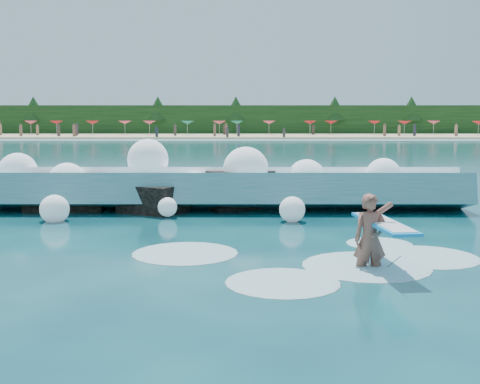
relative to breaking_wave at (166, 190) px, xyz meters
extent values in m
plane|color=#082F40|center=(1.02, -7.33, -0.60)|extent=(200.00, 200.00, 0.00)
cube|color=tan|center=(1.02, 70.67, -0.40)|extent=(140.00, 20.00, 0.40)
cube|color=silver|center=(1.02, 59.67, -0.56)|extent=(140.00, 5.00, 0.08)
cube|color=black|center=(1.02, 80.67, 1.90)|extent=(140.00, 4.00, 5.00)
cube|color=teal|center=(0.00, -0.16, -0.10)|extent=(19.89, 3.03, 1.66)
cube|color=white|center=(0.00, 0.64, 0.40)|extent=(19.89, 1.40, 0.77)
cube|color=black|center=(-3.31, -0.17, -0.13)|extent=(2.64, 2.05, 1.37)
cube|color=black|center=(-0.31, -0.97, -0.23)|extent=(2.36, 2.19, 1.05)
cube|color=black|center=(2.39, 0.23, -0.08)|extent=(2.63, 2.44, 1.47)
imported|color=brown|center=(5.14, -8.35, 0.01)|extent=(0.70, 0.47, 1.86)
cube|color=#0D93E8|center=(5.42, -8.30, 0.33)|extent=(0.86, 2.59, 0.06)
cube|color=white|center=(5.42, -8.30, 0.35)|extent=(0.74, 2.36, 0.06)
cylinder|color=black|center=(5.32, -9.55, -0.15)|extent=(0.01, 0.91, 0.43)
sphere|color=white|center=(-5.19, 0.48, 0.57)|extent=(1.34, 1.34, 1.34)
sphere|color=white|center=(-3.23, -0.42, 0.34)|extent=(1.25, 1.25, 1.25)
sphere|color=white|center=(-0.68, 0.51, 1.01)|extent=(1.42, 1.42, 1.42)
sphere|color=white|center=(1.00, -0.30, 0.13)|extent=(1.08, 1.08, 1.08)
sphere|color=white|center=(2.70, 0.01, 0.71)|extent=(1.53, 1.53, 1.53)
sphere|color=white|center=(4.78, 0.23, 0.37)|extent=(1.32, 1.32, 1.32)
sphere|color=white|center=(7.28, -0.36, 0.52)|extent=(1.18, 1.18, 1.18)
sphere|color=white|center=(-2.98, -2.67, -0.25)|extent=(0.87, 0.87, 0.87)
sphere|color=white|center=(0.29, -2.09, -0.27)|extent=(0.59, 0.59, 0.59)
sphere|color=white|center=(4.05, -2.79, -0.23)|extent=(0.77, 0.77, 0.77)
ellipsoid|color=silver|center=(5.13, -8.10, -0.60)|extent=(2.68, 2.68, 0.13)
ellipsoid|color=silver|center=(3.32, -9.35, -0.60)|extent=(2.18, 2.18, 0.11)
ellipsoid|color=silver|center=(6.61, -7.27, -0.60)|extent=(2.35, 2.35, 0.12)
ellipsoid|color=silver|center=(1.28, -6.92, -0.60)|extent=(2.43, 2.43, 0.12)
ellipsoid|color=silver|center=(5.91, -5.88, -0.60)|extent=(1.61, 1.61, 0.08)
cone|color=#E04162|center=(-30.33, 74.11, 1.65)|extent=(2.00, 2.00, 0.50)
cone|color=red|center=(-26.12, 73.52, 1.65)|extent=(2.00, 2.00, 0.50)
cone|color=red|center=(-20.14, 71.93, 1.65)|extent=(2.00, 2.00, 0.50)
cone|color=#E04162|center=(-15.45, 73.30, 1.65)|extent=(2.00, 2.00, 0.50)
cone|color=#E04162|center=(-11.50, 72.26, 1.65)|extent=(2.00, 2.00, 0.50)
cone|color=#14806C|center=(-5.65, 71.82, 1.65)|extent=(2.00, 2.00, 0.50)
cone|color=#E04162|center=(-0.77, 71.59, 1.65)|extent=(2.00, 2.00, 0.50)
cone|color=#14806C|center=(1.91, 72.92, 1.65)|extent=(2.00, 2.00, 0.50)
cone|color=#E04162|center=(6.85, 72.89, 1.65)|extent=(2.00, 2.00, 0.50)
cone|color=red|center=(13.14, 72.55, 1.65)|extent=(2.00, 2.00, 0.50)
cone|color=red|center=(16.55, 73.86, 1.65)|extent=(2.00, 2.00, 0.50)
cone|color=red|center=(23.10, 72.83, 1.65)|extent=(2.00, 2.00, 0.50)
cone|color=red|center=(27.02, 70.27, 1.65)|extent=(2.00, 2.00, 0.50)
cone|color=#E04162|center=(32.50, 73.75, 1.65)|extent=(2.00, 2.00, 0.50)
cone|color=red|center=(38.12, 70.24, 1.65)|extent=(2.00, 2.00, 0.50)
cube|color=#3F332D|center=(-8.80, 73.57, 0.48)|extent=(0.35, 0.22, 1.36)
cube|color=#262633|center=(-4.13, 65.74, 0.58)|extent=(0.35, 0.22, 1.56)
cube|color=brown|center=(-20.69, 63.59, 0.55)|extent=(0.35, 0.22, 1.49)
cube|color=#3F332D|center=(-11.78, 74.06, 0.57)|extent=(0.35, 0.22, 1.53)
cube|color=#3F332D|center=(-5.52, 62.27, 0.26)|extent=(0.35, 0.22, 1.56)
cube|color=#262633|center=(2.20, 63.71, 0.52)|extent=(0.35, 0.22, 1.44)
cube|color=#8C664C|center=(7.94, 71.09, 0.58)|extent=(0.35, 0.22, 1.56)
cube|color=#262633|center=(-17.42, 64.10, 0.50)|extent=(0.35, 0.22, 1.40)
cube|color=brown|center=(28.69, 74.25, 0.56)|extent=(0.35, 0.22, 1.51)
cube|color=#3F332D|center=(25.25, 66.41, 0.58)|extent=(0.35, 0.22, 1.56)
cube|color=#262633|center=(15.60, 63.30, 0.54)|extent=(0.35, 0.22, 1.48)
cube|color=#3F332D|center=(-29.45, 68.60, 0.48)|extent=(0.35, 0.22, 1.36)
cube|color=#8C664C|center=(20.00, 61.09, 0.19)|extent=(0.35, 0.22, 1.43)
cube|color=#262633|center=(-22.79, 68.26, 0.49)|extent=(0.35, 0.22, 1.38)
cube|color=brown|center=(35.16, 71.25, 0.54)|extent=(0.35, 0.22, 1.47)
cube|color=#8C664C|center=(19.33, 68.29, 0.57)|extent=(0.35, 0.22, 1.54)
camera|label=1|loc=(2.54, -20.23, 2.46)|focal=45.00mm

